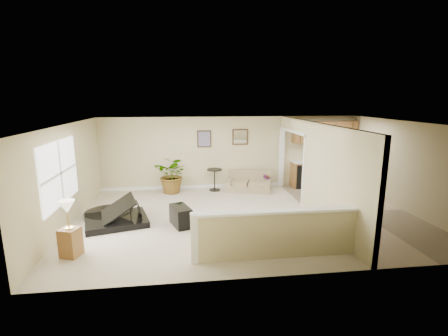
{
  "coord_description": "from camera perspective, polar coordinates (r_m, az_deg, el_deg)",
  "views": [
    {
      "loc": [
        -1.65,
        -8.09,
        3.12
      ],
      "look_at": [
        -0.59,
        0.4,
        1.27
      ],
      "focal_mm": 26.0,
      "sensor_mm": 36.0,
      "label": 1
    }
  ],
  "objects": [
    {
      "name": "floor",
      "position": [
        8.83,
        4.16,
        -8.52
      ],
      "size": [
        9.0,
        9.0,
        0.0
      ],
      "primitive_type": "plane",
      "color": "#BDAB93",
      "rests_on": "ground"
    },
    {
      "name": "back_wall",
      "position": [
        11.37,
        1.32,
        2.73
      ],
      "size": [
        9.0,
        0.04,
        2.5
      ],
      "primitive_type": "cube",
      "color": "#C3B685",
      "rests_on": "floor"
    },
    {
      "name": "front_wall",
      "position": [
        5.67,
        10.31,
        -7.25
      ],
      "size": [
        9.0,
        0.04,
        2.5
      ],
      "primitive_type": "cube",
      "color": "#C3B685",
      "rests_on": "floor"
    },
    {
      "name": "left_wall",
      "position": [
        8.78,
        -25.87,
        -1.34
      ],
      "size": [
        0.04,
        6.0,
        2.5
      ],
      "primitive_type": "cube",
      "color": "#C3B685",
      "rests_on": "floor"
    },
    {
      "name": "right_wall",
      "position": [
        10.34,
        29.56,
        0.17
      ],
      "size": [
        0.04,
        6.0,
        2.5
      ],
      "primitive_type": "cube",
      "color": "#C3B685",
      "rests_on": "floor"
    },
    {
      "name": "ceiling",
      "position": [
        8.28,
        4.43,
        7.87
      ],
      "size": [
        9.0,
        6.0,
        0.04
      ],
      "primitive_type": "cube",
      "color": "white",
      "rests_on": "back_wall"
    },
    {
      "name": "kitchen_vinyl",
      "position": [
        9.91,
        22.47,
        -7.08
      ],
      "size": [
        2.7,
        6.0,
        0.01
      ],
      "primitive_type": "cube",
      "color": "tan",
      "rests_on": "floor"
    },
    {
      "name": "interior_partition",
      "position": [
        9.23,
        15.0,
        -0.1
      ],
      "size": [
        0.18,
        5.99,
        2.5
      ],
      "color": "#C3B685",
      "rests_on": "floor"
    },
    {
      "name": "pony_half_wall",
      "position": [
        6.58,
        8.86,
        -11.23
      ],
      "size": [
        3.42,
        0.22,
        1.0
      ],
      "color": "#C3B685",
      "rests_on": "floor"
    },
    {
      "name": "left_window",
      "position": [
        8.28,
        -26.98,
        -0.79
      ],
      "size": [
        0.05,
        2.15,
        1.45
      ],
      "primitive_type": "cube",
      "color": "white",
      "rests_on": "left_wall"
    },
    {
      "name": "wall_art_left",
      "position": [
        11.17,
        -3.49,
        5.13
      ],
      "size": [
        0.48,
        0.04,
        0.58
      ],
      "color": "#3A2515",
      "rests_on": "back_wall"
    },
    {
      "name": "wall_mirror",
      "position": [
        11.31,
        2.86,
        5.48
      ],
      "size": [
        0.55,
        0.04,
        0.55
      ],
      "color": "#3A2515",
      "rests_on": "back_wall"
    },
    {
      "name": "kitchen_cabinets",
      "position": [
        12.07,
        16.66,
        0.94
      ],
      "size": [
        2.36,
        0.65,
        2.33
      ],
      "color": "olive",
      "rests_on": "floor"
    },
    {
      "name": "piano",
      "position": [
        8.75,
        -18.66,
        -5.3
      ],
      "size": [
        1.99,
        1.99,
        1.4
      ],
      "rotation": [
        0.0,
        0.0,
        0.27
      ],
      "color": "black",
      "rests_on": "floor"
    },
    {
      "name": "piano_bench",
      "position": [
        8.22,
        -7.62,
        -8.38
      ],
      "size": [
        0.59,
        0.82,
        0.49
      ],
      "primitive_type": "cube",
      "rotation": [
        0.0,
        0.0,
        0.33
      ],
      "color": "black",
      "rests_on": "floor"
    },
    {
      "name": "loveseat",
      "position": [
        11.23,
        4.3,
        -2.24
      ],
      "size": [
        1.76,
        1.29,
        0.86
      ],
      "rotation": [
        0.0,
        0.0,
        -0.32
      ],
      "color": "#967B5F",
      "rests_on": "floor"
    },
    {
      "name": "accent_table",
      "position": [
        11.09,
        -1.68,
        -1.56
      ],
      "size": [
        0.52,
        0.52,
        0.75
      ],
      "color": "black",
      "rests_on": "floor"
    },
    {
      "name": "palm_plant",
      "position": [
        10.94,
        -8.99,
        -1.2
      ],
      "size": [
        1.42,
        1.34,
        1.25
      ],
      "color": "black",
      "rests_on": "floor"
    },
    {
      "name": "small_plant",
      "position": [
        11.35,
        7.47,
        -2.63
      ],
      "size": [
        0.4,
        0.4,
        0.55
      ],
      "color": "black",
      "rests_on": "floor"
    },
    {
      "name": "lamp_stand",
      "position": [
        7.26,
        -25.52,
        -10.25
      ],
      "size": [
        0.44,
        0.44,
        1.16
      ],
      "color": "olive",
      "rests_on": "floor"
    }
  ]
}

